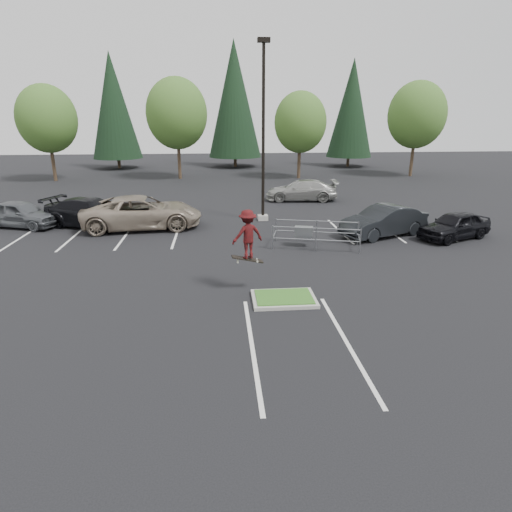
{
  "coord_description": "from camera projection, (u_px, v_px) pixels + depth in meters",
  "views": [
    {
      "loc": [
        -2.16,
        -13.51,
        6.16
      ],
      "look_at": [
        -0.84,
        1.5,
        1.16
      ],
      "focal_mm": 30.0,
      "sensor_mm": 36.0,
      "label": 1
    }
  ],
  "objects": [
    {
      "name": "conif_b",
      "position": [
        234.0,
        100.0,
        50.72
      ],
      "size": [
        6.38,
        6.38,
        14.5
      ],
      "color": "#38281C",
      "rests_on": "ground"
    },
    {
      "name": "decid_a",
      "position": [
        47.0,
        121.0,
        40.04
      ],
      "size": [
        5.44,
        5.44,
        8.91
      ],
      "color": "#38281C",
      "rests_on": "ground"
    },
    {
      "name": "grass_median",
      "position": [
        284.0,
        298.0,
        14.87
      ],
      "size": [
        2.2,
        1.6,
        0.16
      ],
      "color": "#A2A196",
      "rests_on": "ground"
    },
    {
      "name": "car_l_tan",
      "position": [
        142.0,
        212.0,
        24.08
      ],
      "size": [
        6.86,
        3.67,
        1.83
      ],
      "primitive_type": "imported",
      "rotation": [
        0.0,
        0.0,
        1.67
      ],
      "color": "gray",
      "rests_on": "ground"
    },
    {
      "name": "decid_c",
      "position": [
        300.0,
        124.0,
        41.94
      ],
      "size": [
        5.12,
        5.12,
        8.38
      ],
      "color": "#38281C",
      "rests_on": "ground"
    },
    {
      "name": "car_l_grey",
      "position": [
        20.0,
        214.0,
        24.4
      ],
      "size": [
        4.82,
        3.17,
        1.52
      ],
      "primitive_type": "imported",
      "rotation": [
        0.0,
        0.0,
        1.24
      ],
      "color": "#52555A",
      "rests_on": "ground"
    },
    {
      "name": "cart_corral",
      "position": [
        307.0,
        232.0,
        20.75
      ],
      "size": [
        4.37,
        2.43,
        1.17
      ],
      "rotation": [
        0.0,
        0.0,
        -0.24
      ],
      "color": "gray",
      "rests_on": "ground"
    },
    {
      "name": "conif_c",
      "position": [
        351.0,
        108.0,
        51.25
      ],
      "size": [
        5.5,
        5.5,
        12.5
      ],
      "color": "#38281C",
      "rests_on": "ground"
    },
    {
      "name": "decid_b",
      "position": [
        177.0,
        116.0,
        41.36
      ],
      "size": [
        5.89,
        5.89,
        9.64
      ],
      "color": "#38281C",
      "rests_on": "ground"
    },
    {
      "name": "decid_d",
      "position": [
        416.0,
        117.0,
        43.21
      ],
      "size": [
        5.76,
        5.76,
        9.43
      ],
      "color": "#38281C",
      "rests_on": "ground"
    },
    {
      "name": "conif_a",
      "position": [
        113.0,
        106.0,
        49.32
      ],
      "size": [
        5.72,
        5.72,
        13.0
      ],
      "color": "#38281C",
      "rests_on": "ground"
    },
    {
      "name": "ground",
      "position": [
        284.0,
        300.0,
        14.89
      ],
      "size": [
        120.0,
        120.0,
        0.0
      ],
      "primitive_type": "plane",
      "color": "black",
      "rests_on": "ground"
    },
    {
      "name": "stall_lines",
      "position": [
        237.0,
        250.0,
        20.47
      ],
      "size": [
        22.62,
        17.6,
        0.01
      ],
      "color": "silver",
      "rests_on": "ground"
    },
    {
      "name": "car_r_black",
      "position": [
        455.0,
        225.0,
        22.12
      ],
      "size": [
        4.47,
        3.17,
        1.41
      ],
      "primitive_type": "imported",
      "rotation": [
        0.0,
        0.0,
        5.12
      ],
      "color": "black",
      "rests_on": "ground"
    },
    {
      "name": "skateboarder",
      "position": [
        247.0,
        235.0,
        15.06
      ],
      "size": [
        1.3,
        1.02,
        1.96
      ],
      "rotation": [
        0.0,
        0.0,
        3.51
      ],
      "color": "black",
      "rests_on": "ground"
    },
    {
      "name": "car_l_black",
      "position": [
        90.0,
        213.0,
        24.47
      ],
      "size": [
        6.1,
        4.29,
        1.64
      ],
      "primitive_type": "imported",
      "rotation": [
        0.0,
        0.0,
        1.18
      ],
      "color": "black",
      "rests_on": "ground"
    },
    {
      "name": "light_pole",
      "position": [
        263.0,
        143.0,
        24.84
      ],
      "size": [
        0.7,
        0.6,
        10.12
      ],
      "color": "#A2A196",
      "rests_on": "ground"
    },
    {
      "name": "car_r_charc",
      "position": [
        384.0,
        221.0,
        22.59
      ],
      "size": [
        5.13,
        3.46,
        1.6
      ],
      "primitive_type": "imported",
      "rotation": [
        0.0,
        0.0,
        5.12
      ],
      "color": "black",
      "rests_on": "ground"
    },
    {
      "name": "car_far_silver",
      "position": [
        302.0,
        190.0,
        32.01
      ],
      "size": [
        5.48,
        2.66,
        1.54
      ],
      "primitive_type": "imported",
      "rotation": [
        0.0,
        0.0,
        4.62
      ],
      "color": "#A2A29D",
      "rests_on": "ground"
    }
  ]
}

